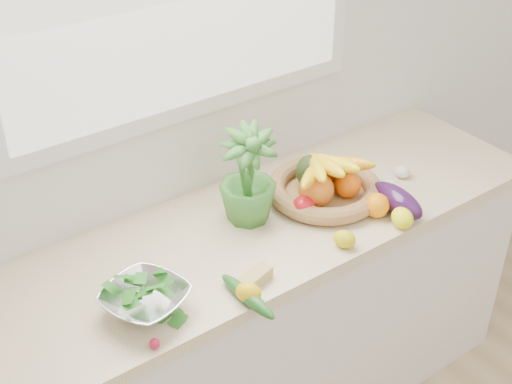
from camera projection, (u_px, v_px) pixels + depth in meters
back_wall at (184, 73)px, 2.25m from camera, size 4.50×0.02×2.70m
counter_cabinet at (241, 338)px, 2.55m from camera, size 2.20×0.58×0.86m
countertop at (240, 238)px, 2.30m from camera, size 2.24×0.62×0.04m
orange_loose at (377, 205)px, 2.35m from camera, size 0.10×0.10×0.08m
lemon_a at (248, 293)px, 2.01m from camera, size 0.09×0.10×0.06m
lemon_b at (402, 218)px, 2.30m from camera, size 0.09×0.10×0.07m
lemon_c at (345, 239)px, 2.22m from camera, size 0.08×0.09×0.06m
apple at (303, 208)px, 2.34m from camera, size 0.11×0.11×0.08m
ginger at (255, 278)px, 2.08m from camera, size 0.13×0.08×0.04m
garlic_a at (402, 172)px, 2.56m from camera, size 0.07×0.07×0.05m
garlic_b at (322, 192)px, 2.45m from camera, size 0.05×0.05×0.04m
garlic_c at (389, 187)px, 2.48m from camera, size 0.06×0.06×0.05m
eggplant at (397, 200)px, 2.37m from camera, size 0.09×0.23×0.09m
cucumber at (247, 296)px, 2.01m from camera, size 0.06×0.24×0.04m
radish at (155, 343)px, 1.87m from camera, size 0.03×0.03×0.03m
potted_herb at (248, 176)px, 2.27m from camera, size 0.25×0.25×0.34m
fruit_basket at (324, 184)px, 2.43m from camera, size 0.48×0.48×0.19m
colander_with_spinach at (145, 295)px, 1.95m from camera, size 0.30×0.30×0.12m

